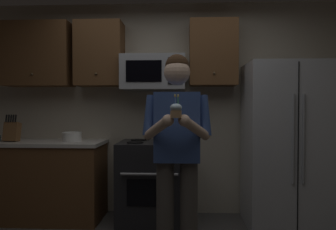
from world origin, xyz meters
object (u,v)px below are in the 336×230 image
(knife_block, at_px, (12,131))
(person, at_px, (177,145))
(cupcake, at_px, (176,110))
(bowl_large_white, at_px, (72,136))
(oven_range, at_px, (153,182))
(refrigerator, at_px, (287,145))
(microwave, at_px, (153,73))

(knife_block, xyz_separation_m, person, (1.94, -0.96, -0.04))
(person, bearing_deg, knife_block, 153.73)
(person, height_order, cupcake, person)
(bowl_large_white, bearing_deg, person, -39.13)
(oven_range, height_order, cupcake, cupcake)
(knife_block, relative_size, bowl_large_white, 1.41)
(oven_range, relative_size, bowl_large_white, 4.09)
(oven_range, bearing_deg, knife_block, -178.96)
(oven_range, height_order, refrigerator, refrigerator)
(knife_block, bearing_deg, person, -26.27)
(microwave, height_order, cupcake, microwave)
(microwave, relative_size, bowl_large_white, 3.25)
(oven_range, bearing_deg, microwave, 89.98)
(refrigerator, xyz_separation_m, cupcake, (-1.20, -1.27, 0.39))
(oven_range, relative_size, cupcake, 5.36)
(oven_range, xyz_separation_m, knife_block, (-1.63, -0.03, 0.57))
(bowl_large_white, distance_m, cupcake, 1.87)
(person, bearing_deg, cupcake, -90.00)
(oven_range, bearing_deg, person, -72.94)
(microwave, bearing_deg, person, -74.70)
(microwave, height_order, person, microwave)
(microwave, distance_m, refrigerator, 1.72)
(refrigerator, relative_size, bowl_large_white, 7.91)
(refrigerator, bearing_deg, bowl_large_white, 178.31)
(oven_range, distance_m, bowl_large_white, 1.08)
(refrigerator, bearing_deg, oven_range, 178.50)
(microwave, xyz_separation_m, bowl_large_white, (-0.95, -0.09, -0.74))
(bowl_large_white, xyz_separation_m, cupcake, (1.25, -1.35, 0.32))
(cupcake, bearing_deg, person, 90.00)
(oven_range, relative_size, refrigerator, 0.52)
(microwave, relative_size, person, 0.42)
(knife_block, distance_m, bowl_large_white, 0.69)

